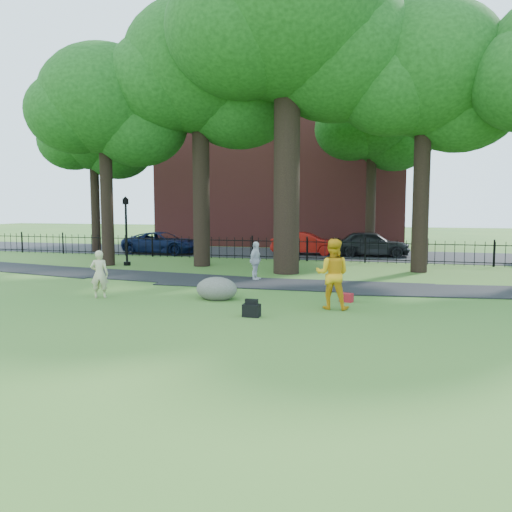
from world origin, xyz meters
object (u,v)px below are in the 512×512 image
(woman, at_px, (99,274))
(lamppost, at_px, (126,232))
(red_sedan, at_px, (306,244))
(big_tree, at_px, (291,29))
(boulder, at_px, (217,287))
(man, at_px, (332,274))

(woman, height_order, lamppost, lamppost)
(lamppost, distance_m, red_sedan, 10.81)
(woman, distance_m, red_sedan, 16.24)
(big_tree, relative_size, woman, 9.57)
(big_tree, relative_size, red_sedan, 3.53)
(big_tree, bearing_deg, red_sedan, 95.61)
(lamppost, height_order, red_sedan, lamppost)
(woman, bearing_deg, lamppost, -87.26)
(woman, height_order, boulder, woman)
(woman, xyz_separation_m, boulder, (3.60, 0.79, -0.37))
(man, distance_m, lamppost, 13.41)
(man, height_order, lamppost, lamppost)
(big_tree, xyz_separation_m, woman, (-4.47, -7.42, -9.39))
(man, bearing_deg, woman, 2.70)
(lamppost, bearing_deg, big_tree, 13.54)
(woman, bearing_deg, man, 160.19)
(woman, distance_m, boulder, 3.71)
(man, relative_size, lamppost, 0.58)
(woman, height_order, red_sedan, woman)
(woman, distance_m, man, 7.23)
(big_tree, bearing_deg, woman, -121.10)
(woman, relative_size, red_sedan, 0.37)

